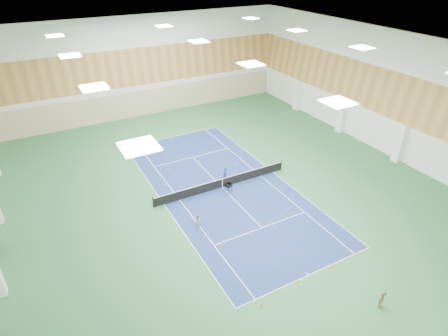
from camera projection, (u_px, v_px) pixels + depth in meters
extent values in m
plane|color=#2C683C|center=(222.00, 187.00, 33.40)|extent=(40.00, 40.00, 0.00)
cube|color=navy|center=(222.00, 187.00, 33.39)|extent=(10.97, 23.77, 0.01)
cube|color=#C6B793|center=(149.00, 102.00, 47.57)|extent=(35.40, 0.16, 3.20)
imported|color=navy|center=(225.00, 175.00, 33.70)|extent=(0.65, 0.53, 1.56)
imported|color=#9998A1|center=(199.00, 221.00, 28.39)|extent=(0.58, 0.47, 1.13)
imported|color=tan|center=(381.00, 300.00, 21.93)|extent=(0.74, 0.46, 1.18)
cone|color=#FF500D|center=(219.00, 246.00, 26.63)|extent=(0.22, 0.22, 0.24)
cone|color=#FF640D|center=(252.00, 234.00, 27.76)|extent=(0.22, 0.22, 0.24)
cone|color=orange|center=(270.00, 223.00, 28.87)|extent=(0.19, 0.19, 0.21)
cone|color=#DA470B|center=(289.00, 212.00, 30.13)|extent=(0.19, 0.19, 0.21)
cone|color=#FF580D|center=(261.00, 305.00, 22.20)|extent=(0.18, 0.18, 0.20)
cone|color=#FF590D|center=(298.00, 281.00, 23.82)|extent=(0.17, 0.17, 0.19)
cone|color=orange|center=(332.00, 266.00, 24.95)|extent=(0.22, 0.22, 0.24)
cone|color=red|center=(356.00, 251.00, 26.15)|extent=(0.21, 0.21, 0.23)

